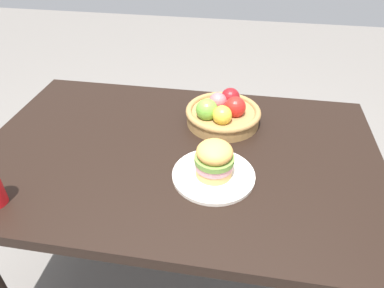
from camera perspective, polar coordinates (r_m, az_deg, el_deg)
ground_plane at (r=1.79m, az=-1.67°, el=-20.42°), size 8.00×8.00×0.00m
dining_table at (r=1.30m, az=-2.17°, el=-4.58°), size 1.40×0.90×0.75m
plate at (r=1.12m, az=3.52°, el=-5.07°), size 0.26×0.26×0.01m
sandwich at (r=1.08m, az=3.65°, el=-2.47°), size 0.12×0.12×0.12m
fruit_basket at (r=1.36m, az=5.03°, el=5.10°), size 0.29×0.29×0.12m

